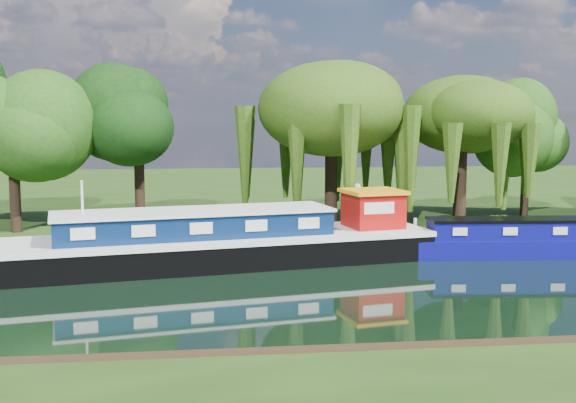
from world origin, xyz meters
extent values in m
plane|color=black|center=(0.00, 0.00, 0.00)|extent=(120.00, 120.00, 0.00)
cube|color=#1B350E|center=(0.00, 34.00, 0.23)|extent=(120.00, 52.00, 0.45)
cube|color=black|center=(-6.83, 5.13, 0.47)|extent=(19.37, 7.73, 1.26)
cube|color=silver|center=(-6.83, 5.13, 1.21)|extent=(19.49, 7.83, 0.23)
cube|color=#091E46|center=(-7.86, 4.93, 1.83)|extent=(12.09, 5.21, 1.00)
cube|color=silver|center=(-7.86, 4.93, 2.40)|extent=(12.34, 5.45, 0.13)
cube|color=#9C0D0B|center=(0.40, 6.54, 2.12)|extent=(2.71, 2.71, 1.58)
cube|color=orange|center=(0.40, 6.54, 3.00)|extent=(3.02, 3.02, 0.17)
cylinder|color=silver|center=(-12.40, 4.05, 2.60)|extent=(0.11, 0.11, 2.52)
cube|color=#090965|center=(7.50, 5.39, 0.36)|extent=(13.24, 3.19, 0.98)
cube|color=#090965|center=(7.50, 5.39, 1.26)|extent=(9.27, 2.34, 0.82)
cube|color=black|center=(7.50, 5.39, 1.73)|extent=(9.39, 2.46, 0.11)
cube|color=silver|center=(4.00, 4.82, 1.30)|extent=(0.66, 0.10, 0.35)
cube|color=silver|center=(6.29, 4.64, 1.30)|extent=(0.66, 0.10, 0.35)
cube|color=silver|center=(8.58, 4.47, 1.30)|extent=(0.66, 0.10, 0.35)
imported|color=#9C0D0B|center=(-10.79, 6.25, 0.00)|extent=(3.05, 2.43, 0.57)
cylinder|color=black|center=(-0.31, 13.62, 3.03)|extent=(0.67, 0.67, 5.17)
ellipsoid|color=#28440E|center=(-0.31, 13.62, 6.76)|extent=(7.21, 7.21, 4.66)
cylinder|color=black|center=(6.82, 12.59, 2.70)|extent=(0.64, 0.64, 4.50)
ellipsoid|color=#28440E|center=(6.82, 12.59, 5.95)|extent=(6.14, 6.14, 3.97)
cylinder|color=black|center=(-17.20, 12.74, 3.55)|extent=(0.58, 0.58, 6.20)
ellipsoid|color=#1D4411|center=(-17.20, 12.74, 6.08)|extent=(5.07, 5.07, 5.07)
cylinder|color=black|center=(-11.02, 15.34, 3.57)|extent=(0.54, 0.54, 6.25)
ellipsoid|color=black|center=(-11.02, 15.34, 6.13)|extent=(5.00, 5.00, 5.00)
cylinder|color=black|center=(12.13, 15.79, 3.18)|extent=(0.49, 0.49, 5.45)
ellipsoid|color=#1D4411|center=(12.13, 15.79, 5.41)|extent=(4.36, 4.36, 4.36)
cylinder|color=silver|center=(0.50, 10.50, 1.55)|extent=(0.10, 0.10, 2.20)
sphere|color=white|center=(0.50, 10.50, 2.83)|extent=(0.36, 0.36, 0.36)
cylinder|color=silver|center=(-10.00, 8.40, 0.95)|extent=(0.16, 0.16, 1.00)
cylinder|color=silver|center=(-4.00, 8.40, 0.95)|extent=(0.16, 0.16, 1.00)
cylinder|color=silver|center=(3.00, 8.40, 0.95)|extent=(0.16, 0.16, 1.00)
cylinder|color=silver|center=(9.00, 8.40, 0.95)|extent=(0.16, 0.16, 1.00)
camera|label=1|loc=(-7.53, -26.08, 6.38)|focal=45.00mm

